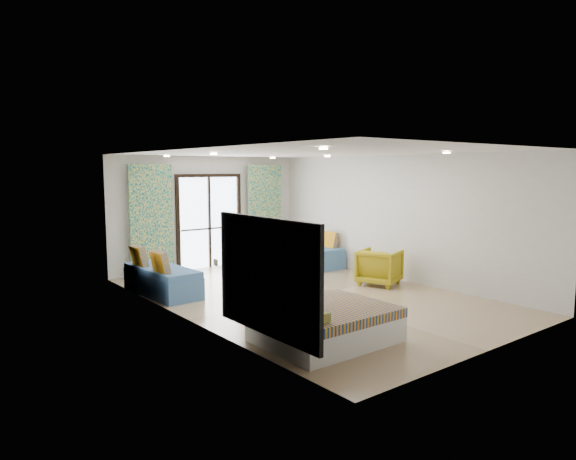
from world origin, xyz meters
TOP-DOWN VIEW (x-y plane):
  - floor at (0.00, 0.00)m, footprint 5.00×7.50m
  - ceiling at (0.00, 0.00)m, footprint 5.00×7.50m
  - wall_back at (0.00, 3.75)m, footprint 5.00×0.01m
  - wall_front at (0.00, -3.75)m, footprint 5.00×0.01m
  - wall_left at (-2.50, 0.00)m, footprint 0.01×7.50m
  - wall_right at (2.50, 0.00)m, footprint 0.01×7.50m
  - balcony_door at (0.00, 3.72)m, footprint 1.76×0.08m
  - balcony_rail at (0.00, 3.73)m, footprint 1.52×0.03m
  - curtain_left at (-1.55, 3.57)m, footprint 1.00×0.10m
  - curtain_right at (1.55, 3.57)m, footprint 1.00×0.10m
  - downlight_a at (-1.40, -2.00)m, footprint 0.12×0.12m
  - downlight_b at (1.40, -2.00)m, footprint 0.12×0.12m
  - downlight_c at (-1.40, 1.00)m, footprint 0.12×0.12m
  - downlight_d at (1.40, 1.00)m, footprint 0.12×0.12m
  - downlight_e at (-1.40, 3.00)m, footprint 0.12×0.12m
  - downlight_f at (1.40, 3.00)m, footprint 0.12×0.12m
  - headboard at (-2.46, -2.13)m, footprint 0.06×2.10m
  - switch_plate at (-2.47, -0.88)m, footprint 0.02×0.10m
  - bed at (-1.47, -2.13)m, footprint 1.77×1.44m
  - daybed_left at (-2.12, 1.82)m, footprint 0.84×1.92m
  - daybed_right at (2.12, 2.32)m, footprint 0.79×1.82m
  - coffee_table at (0.10, 2.40)m, footprint 0.73×0.73m
  - vase at (0.16, 2.41)m, footprint 0.17×0.17m
  - armchair at (1.82, -0.17)m, footprint 0.98×1.01m

SIDE VIEW (x-z plane):
  - floor at x=0.00m, z-range -0.01..0.01m
  - bed at x=-1.47m, z-range -0.05..0.56m
  - daybed_right at x=2.12m, z-range -0.17..0.71m
  - daybed_left at x=-2.12m, z-range -0.18..0.75m
  - coffee_table at x=0.10m, z-range 0.01..0.65m
  - armchair at x=1.82m, z-range 0.00..0.81m
  - vase at x=0.16m, z-range 0.37..0.53m
  - balcony_rail at x=0.00m, z-range 0.93..0.97m
  - headboard at x=-2.46m, z-range 0.30..1.80m
  - switch_plate at x=-2.47m, z-range 1.00..1.10m
  - curtain_left at x=-1.55m, z-range 0.00..2.50m
  - curtain_right at x=1.55m, z-range 0.00..2.50m
  - balcony_door at x=0.00m, z-range 0.12..2.40m
  - wall_back at x=0.00m, z-range 0.00..2.70m
  - wall_front at x=0.00m, z-range 0.00..2.70m
  - wall_left at x=-2.50m, z-range 0.00..2.70m
  - wall_right at x=2.50m, z-range 0.00..2.70m
  - downlight_a at x=-1.40m, z-range 2.66..2.68m
  - downlight_b at x=1.40m, z-range 2.66..2.68m
  - downlight_c at x=-1.40m, z-range 2.66..2.68m
  - downlight_d at x=1.40m, z-range 2.66..2.68m
  - downlight_e at x=-1.40m, z-range 2.66..2.68m
  - downlight_f at x=1.40m, z-range 2.66..2.68m
  - ceiling at x=0.00m, z-range 2.70..2.71m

